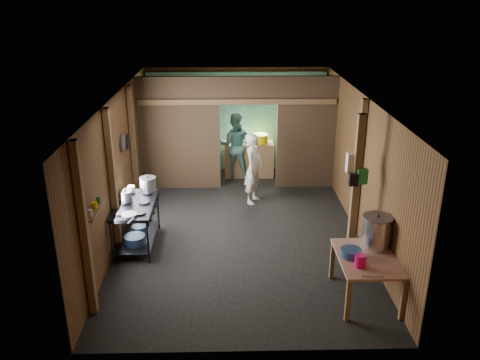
{
  "coord_description": "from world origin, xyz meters",
  "views": [
    {
      "loc": [
        -0.21,
        -8.65,
        4.4
      ],
      "look_at": [
        0.0,
        -0.2,
        1.1
      ],
      "focal_mm": 36.95,
      "sensor_mm": 36.0,
      "label": 1
    }
  ],
  "objects_px": {
    "prep_table": "(365,277)",
    "stove_pot_large": "(148,185)",
    "cook": "(254,168)",
    "gas_range": "(136,225)",
    "yellow_tub": "(260,139)",
    "stock_pot": "(377,232)",
    "pink_bucket": "(360,261)"
  },
  "relations": [
    {
      "from": "stock_pot",
      "to": "yellow_tub",
      "type": "distance_m",
      "value": 5.19
    },
    {
      "from": "stock_pot",
      "to": "pink_bucket",
      "type": "xyz_separation_m",
      "value": [
        -0.38,
        -0.58,
        -0.15
      ]
    },
    {
      "from": "prep_table",
      "to": "stove_pot_large",
      "type": "bearing_deg",
      "value": 147.49
    },
    {
      "from": "stock_pot",
      "to": "yellow_tub",
      "type": "xyz_separation_m",
      "value": [
        -1.46,
        4.98,
        0.01
      ]
    },
    {
      "from": "gas_range",
      "to": "yellow_tub",
      "type": "relative_size",
      "value": 3.65
    },
    {
      "from": "stove_pot_large",
      "to": "pink_bucket",
      "type": "distance_m",
      "value": 4.2
    },
    {
      "from": "pink_bucket",
      "to": "stock_pot",
      "type": "bearing_deg",
      "value": 56.77
    },
    {
      "from": "gas_range",
      "to": "pink_bucket",
      "type": "height_order",
      "value": "pink_bucket"
    },
    {
      "from": "stock_pot",
      "to": "yellow_tub",
      "type": "height_order",
      "value": "stock_pot"
    },
    {
      "from": "gas_range",
      "to": "prep_table",
      "type": "distance_m",
      "value": 4.1
    },
    {
      "from": "stove_pot_large",
      "to": "pink_bucket",
      "type": "bearing_deg",
      "value": -36.89
    },
    {
      "from": "stove_pot_large",
      "to": "pink_bucket",
      "type": "height_order",
      "value": "stove_pot_large"
    },
    {
      "from": "gas_range",
      "to": "prep_table",
      "type": "xyz_separation_m",
      "value": [
        3.71,
        -1.73,
        -0.07
      ]
    },
    {
      "from": "pink_bucket",
      "to": "cook",
      "type": "xyz_separation_m",
      "value": [
        -1.32,
        3.92,
        -0.02
      ]
    },
    {
      "from": "cook",
      "to": "yellow_tub",
      "type": "bearing_deg",
      "value": 14.78
    },
    {
      "from": "cook",
      "to": "gas_range",
      "type": "bearing_deg",
      "value": 154.07
    },
    {
      "from": "prep_table",
      "to": "yellow_tub",
      "type": "distance_m",
      "value": 5.48
    },
    {
      "from": "gas_range",
      "to": "prep_table",
      "type": "relative_size",
      "value": 1.19
    },
    {
      "from": "stove_pot_large",
      "to": "stock_pot",
      "type": "height_order",
      "value": "stock_pot"
    },
    {
      "from": "yellow_tub",
      "to": "cook",
      "type": "distance_m",
      "value": 1.67
    },
    {
      "from": "yellow_tub",
      "to": "pink_bucket",
      "type": "bearing_deg",
      "value": -79.02
    },
    {
      "from": "yellow_tub",
      "to": "gas_range",
      "type": "bearing_deg",
      "value": -124.5
    },
    {
      "from": "prep_table",
      "to": "stove_pot_large",
      "type": "height_order",
      "value": "stove_pot_large"
    },
    {
      "from": "stock_pot",
      "to": "prep_table",
      "type": "bearing_deg",
      "value": -121.97
    },
    {
      "from": "stove_pot_large",
      "to": "yellow_tub",
      "type": "relative_size",
      "value": 0.81
    },
    {
      "from": "cook",
      "to": "prep_table",
      "type": "bearing_deg",
      "value": -134.63
    },
    {
      "from": "gas_range",
      "to": "prep_table",
      "type": "bearing_deg",
      "value": -25.03
    },
    {
      "from": "cook",
      "to": "pink_bucket",
      "type": "bearing_deg",
      "value": -138.36
    },
    {
      "from": "pink_bucket",
      "to": "yellow_tub",
      "type": "distance_m",
      "value": 5.67
    },
    {
      "from": "gas_range",
      "to": "prep_table",
      "type": "height_order",
      "value": "gas_range"
    },
    {
      "from": "gas_range",
      "to": "cook",
      "type": "xyz_separation_m",
      "value": [
        2.21,
        1.92,
        0.36
      ]
    },
    {
      "from": "gas_range",
      "to": "pink_bucket",
      "type": "distance_m",
      "value": 4.07
    }
  ]
}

